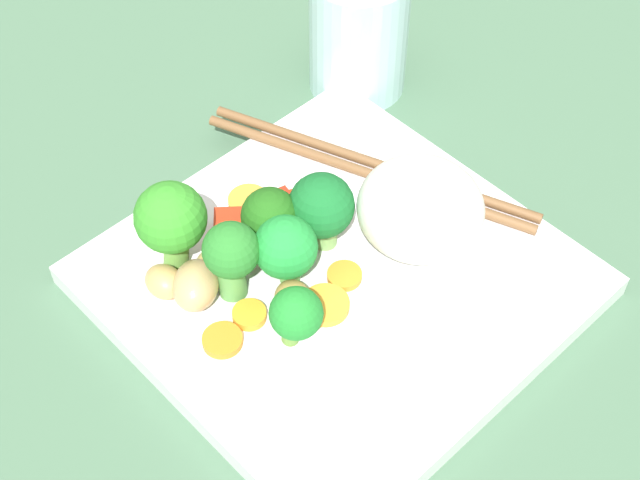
# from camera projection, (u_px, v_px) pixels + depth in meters

# --- Properties ---
(ground_plane) EXTENTS (1.10, 1.10, 0.02)m
(ground_plane) POSITION_uv_depth(u_px,v_px,m) (337.00, 297.00, 0.63)
(ground_plane) COLOR #486B50
(square_plate) EXTENTS (0.27, 0.27, 0.02)m
(square_plate) POSITION_uv_depth(u_px,v_px,m) (338.00, 281.00, 0.62)
(square_plate) COLOR white
(square_plate) RESTS_ON ground_plane
(rice_mound) EXTENTS (0.11, 0.10, 0.07)m
(rice_mound) POSITION_uv_depth(u_px,v_px,m) (420.00, 209.00, 0.60)
(rice_mound) COLOR white
(rice_mound) RESTS_ON square_plate
(broccoli_floret_0) EXTENTS (0.04, 0.04, 0.05)m
(broccoli_floret_0) POSITION_uv_depth(u_px,v_px,m) (286.00, 248.00, 0.58)
(broccoli_floret_0) COLOR #70BD52
(broccoli_floret_0) RESTS_ON square_plate
(broccoli_floret_1) EXTENTS (0.04, 0.04, 0.06)m
(broccoli_floret_1) POSITION_uv_depth(u_px,v_px,m) (231.00, 255.00, 0.58)
(broccoli_floret_1) COLOR #569B4B
(broccoli_floret_1) RESTS_ON square_plate
(broccoli_floret_2) EXTENTS (0.05, 0.05, 0.07)m
(broccoli_floret_2) POSITION_uv_depth(u_px,v_px,m) (171.00, 220.00, 0.59)
(broccoli_floret_2) COLOR #73B24A
(broccoli_floret_2) RESTS_ON square_plate
(broccoli_floret_3) EXTENTS (0.04, 0.04, 0.05)m
(broccoli_floret_3) POSITION_uv_depth(u_px,v_px,m) (270.00, 218.00, 0.60)
(broccoli_floret_3) COLOR #81B65B
(broccoli_floret_3) RESTS_ON square_plate
(broccoli_floret_4) EXTENTS (0.03, 0.03, 0.05)m
(broccoli_floret_4) POSITION_uv_depth(u_px,v_px,m) (296.00, 314.00, 0.56)
(broccoli_floret_4) COLOR olive
(broccoli_floret_4) RESTS_ON square_plate
(broccoli_floret_5) EXTENTS (0.04, 0.04, 0.06)m
(broccoli_floret_5) POSITION_uv_depth(u_px,v_px,m) (322.00, 207.00, 0.60)
(broccoli_floret_5) COLOR #84B55F
(broccoli_floret_5) RESTS_ON square_plate
(carrot_slice_0) EXTENTS (0.03, 0.03, 0.01)m
(carrot_slice_0) POSITION_uv_depth(u_px,v_px,m) (249.00, 315.00, 0.59)
(carrot_slice_0) COLOR orange
(carrot_slice_0) RESTS_ON square_plate
(carrot_slice_1) EXTENTS (0.03, 0.03, 0.00)m
(carrot_slice_1) POSITION_uv_depth(u_px,v_px,m) (344.00, 276.00, 0.61)
(carrot_slice_1) COLOR orange
(carrot_slice_1) RESTS_ON square_plate
(carrot_slice_2) EXTENTS (0.04, 0.04, 0.01)m
(carrot_slice_2) POSITION_uv_depth(u_px,v_px,m) (223.00, 340.00, 0.58)
(carrot_slice_2) COLOR orange
(carrot_slice_2) RESTS_ON square_plate
(carrot_slice_3) EXTENTS (0.03, 0.03, 0.01)m
(carrot_slice_3) POSITION_uv_depth(u_px,v_px,m) (247.00, 202.00, 0.65)
(carrot_slice_3) COLOR #F79C33
(carrot_slice_3) RESTS_ON square_plate
(carrot_slice_4) EXTENTS (0.04, 0.04, 0.01)m
(carrot_slice_4) POSITION_uv_depth(u_px,v_px,m) (325.00, 305.00, 0.59)
(carrot_slice_4) COLOR #F79C30
(carrot_slice_4) RESTS_ON square_plate
(pepper_chunk_0) EXTENTS (0.04, 0.04, 0.02)m
(pepper_chunk_0) POSITION_uv_depth(u_px,v_px,m) (239.00, 231.00, 0.63)
(pepper_chunk_0) COLOR red
(pepper_chunk_0) RESTS_ON square_plate
(pepper_chunk_1) EXTENTS (0.03, 0.04, 0.02)m
(pepper_chunk_1) POSITION_uv_depth(u_px,v_px,m) (271.00, 217.00, 0.63)
(pepper_chunk_1) COLOR red
(pepper_chunk_1) RESTS_ON square_plate
(pepper_chunk_2) EXTENTS (0.04, 0.03, 0.02)m
(pepper_chunk_2) POSITION_uv_depth(u_px,v_px,m) (304.00, 212.00, 0.64)
(pepper_chunk_2) COLOR red
(pepper_chunk_2) RESTS_ON square_plate
(chicken_piece_1) EXTENTS (0.05, 0.05, 0.03)m
(chicken_piece_1) POSITION_uv_depth(u_px,v_px,m) (196.00, 285.00, 0.59)
(chicken_piece_1) COLOR tan
(chicken_piece_1) RESTS_ON square_plate
(chicken_piece_2) EXTENTS (0.03, 0.03, 0.02)m
(chicken_piece_2) POSITION_uv_depth(u_px,v_px,m) (292.00, 298.00, 0.59)
(chicken_piece_2) COLOR tan
(chicken_piece_2) RESTS_ON square_plate
(chicken_piece_3) EXTENTS (0.03, 0.03, 0.02)m
(chicken_piece_3) POSITION_uv_depth(u_px,v_px,m) (217.00, 261.00, 0.61)
(chicken_piece_3) COLOR tan
(chicken_piece_3) RESTS_ON square_plate
(chicken_piece_4) EXTENTS (0.03, 0.02, 0.02)m
(chicken_piece_4) POSITION_uv_depth(u_px,v_px,m) (164.00, 282.00, 0.60)
(chicken_piece_4) COLOR tan
(chicken_piece_4) RESTS_ON square_plate
(chopstick_pair) EXTENTS (0.24, 0.10, 0.01)m
(chopstick_pair) POSITION_uv_depth(u_px,v_px,m) (369.00, 167.00, 0.67)
(chopstick_pair) COLOR brown
(chopstick_pair) RESTS_ON square_plate
(drinking_glass) EXTENTS (0.08, 0.08, 0.10)m
(drinking_glass) POSITION_uv_depth(u_px,v_px,m) (359.00, 32.00, 0.72)
(drinking_glass) COLOR silver
(drinking_glass) RESTS_ON ground_plane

